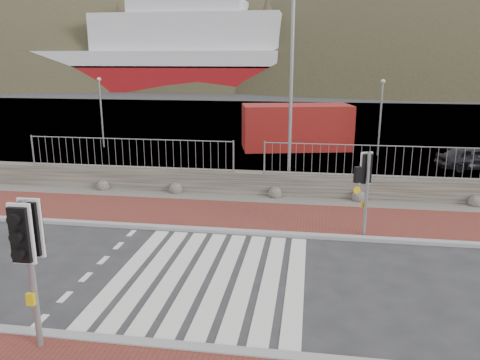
% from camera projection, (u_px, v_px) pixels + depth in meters
% --- Properties ---
extents(ground, '(220.00, 220.00, 0.00)m').
position_uv_depth(ground, '(210.00, 277.00, 11.49)').
color(ground, '#28282B').
rests_on(ground, ground).
extents(sidewalk_far, '(40.00, 3.00, 0.08)m').
position_uv_depth(sidewalk_far, '(238.00, 216.00, 15.79)').
color(sidewalk_far, brown).
rests_on(sidewalk_far, ground).
extents(kerb_near, '(40.00, 0.25, 0.12)m').
position_uv_depth(kerb_near, '(175.00, 347.00, 8.61)').
color(kerb_near, gray).
rests_on(kerb_near, ground).
extents(kerb_far, '(40.00, 0.25, 0.12)m').
position_uv_depth(kerb_far, '(231.00, 231.00, 14.35)').
color(kerb_far, gray).
rests_on(kerb_far, ground).
extents(zebra_crossing, '(4.62, 5.60, 0.01)m').
position_uv_depth(zebra_crossing, '(210.00, 276.00, 11.49)').
color(zebra_crossing, silver).
rests_on(zebra_crossing, ground).
extents(gravel_strip, '(40.00, 1.50, 0.06)m').
position_uv_depth(gravel_strip, '(246.00, 199.00, 17.70)').
color(gravel_strip, '#59544C').
rests_on(gravel_strip, ground).
extents(stone_wall, '(40.00, 0.60, 0.90)m').
position_uv_depth(stone_wall, '(249.00, 183.00, 18.36)').
color(stone_wall, '#433F37').
rests_on(stone_wall, ground).
extents(railing, '(18.07, 0.07, 1.22)m').
position_uv_depth(railing, '(249.00, 149.00, 17.87)').
color(railing, gray).
rests_on(railing, stone_wall).
extents(quay, '(120.00, 40.00, 0.50)m').
position_uv_depth(quay, '(283.00, 124.00, 38.17)').
color(quay, '#4C4C4F').
rests_on(quay, ground).
extents(water, '(220.00, 50.00, 0.05)m').
position_uv_depth(water, '(298.00, 93.00, 71.64)').
color(water, '#3F4C54').
rests_on(water, ground).
extents(ferry, '(50.00, 16.00, 20.00)m').
position_uv_depth(ferry, '(152.00, 57.00, 78.69)').
color(ferry, maroon).
rests_on(ferry, ground).
extents(hills_backdrop, '(254.00, 90.00, 100.00)m').
position_uv_depth(hills_backdrop, '(330.00, 194.00, 100.38)').
color(hills_backdrop, '#2C2F1C').
rests_on(hills_backdrop, ground).
extents(traffic_signal_near, '(0.42, 0.25, 2.89)m').
position_uv_depth(traffic_signal_near, '(28.00, 244.00, 8.11)').
color(traffic_signal_near, gray).
rests_on(traffic_signal_near, ground).
extents(traffic_signal_far, '(0.63, 0.42, 2.59)m').
position_uv_depth(traffic_signal_far, '(367.00, 176.00, 13.58)').
color(traffic_signal_far, gray).
rests_on(traffic_signal_far, ground).
extents(streetlight, '(1.61, 0.65, 7.82)m').
position_uv_depth(streetlight, '(295.00, 80.00, 17.92)').
color(streetlight, gray).
rests_on(streetlight, ground).
extents(shipping_container, '(6.63, 3.91, 2.59)m').
position_uv_depth(shipping_container, '(296.00, 127.00, 27.34)').
color(shipping_container, maroon).
rests_on(shipping_container, ground).
extents(car_a, '(3.53, 2.01, 1.13)m').
position_uv_depth(car_a, '(472.00, 158.00, 22.37)').
color(car_a, black).
rests_on(car_a, ground).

